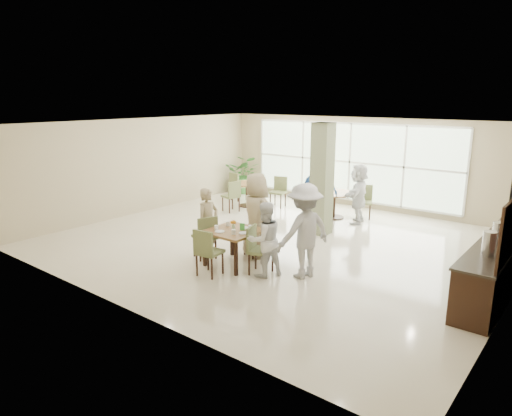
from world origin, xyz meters
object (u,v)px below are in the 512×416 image
Objects in this scene: round_table_right at (334,198)px; teen_far at (256,215)px; adult_b at (358,194)px; adult_standing at (320,177)px; round_table_left at (248,189)px; potted_plant at (244,174)px; teen_standing at (304,231)px; adult_a at (319,192)px; teen_right at (265,239)px; buffet_counter at (503,255)px; main_table at (234,234)px; teen_left at (208,223)px.

round_table_right is 0.65× the size of teen_far.
adult_standing is at bearing -135.95° from adult_b.
potted_plant reaches higher than round_table_left.
teen_standing is at bearing -2.88° from adult_b.
round_table_left is at bearing 163.86° from adult_a.
potted_plant is at bearing -112.86° from teen_right.
teen_far reaches higher than potted_plant.
round_table_right is 5.32m from buffet_counter.
main_table is 0.76m from teen_far.
teen_standing is at bearing -41.98° from potted_plant.
teen_standing is 3.77m from adult_a.
adult_standing is (-1.11, 1.96, 0.02)m from adult_a.
adult_standing reaches higher than round_table_left.
main_table is 5.25m from round_table_left.
adult_b is at bearing 5.16° from round_table_left.
round_table_right is 0.72× the size of adult_b.
teen_left is at bearing -104.16° from adult_a.
round_table_left is 2.95m from adult_a.
round_table_right is at bearing -14.19° from potted_plant.
potted_plant is 0.75× the size of teen_standing.
teen_right is at bearing -11.45° from adult_b.
adult_standing is at bearing -134.82° from teen_right.
main_table is 5.85m from adult_standing.
adult_a is (0.03, -0.93, 0.32)m from round_table_right.
teen_left is 5.69m from adult_standing.
teen_far is 1.12× the size of adult_b.
buffet_counter is 3.08× the size of teen_left.
adult_standing is at bearing 136.36° from round_table_right.
potted_plant is (-9.06, 3.37, 0.14)m from buffet_counter.
round_table_right is at bearing 92.91° from main_table.
potted_plant is (-4.26, 1.08, 0.10)m from round_table_right.
teen_far is at bearing -46.48° from teen_left.
main_table is 0.99× the size of round_table_left.
adult_a is at bearing -10.23° from round_table_left.
teen_far is 1.00× the size of teen_standing.
adult_b is at bearing 42.20° from adult_a.
adult_standing is (-1.87, 1.11, 0.10)m from adult_b.
main_table is at bearing -51.87° from potted_plant.
teen_right reaches higher than main_table.
teen_right is 4.66m from adult_b.
round_table_left is 4.83m from teen_left.
potted_plant is at bearing 133.45° from round_table_left.
buffet_counter is 4.84m from teen_far.
teen_standing is 0.99× the size of adult_standing.
round_table_left is 0.22× the size of buffet_counter.
buffet_counter reaches higher than teen_left.
buffet_counter is 2.53× the size of adult_standing.
teen_left reaches higher than round_table_left.
adult_b is at bearing -149.03° from teen_standing.
teen_right is at bearing -36.24° from teen_standing.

